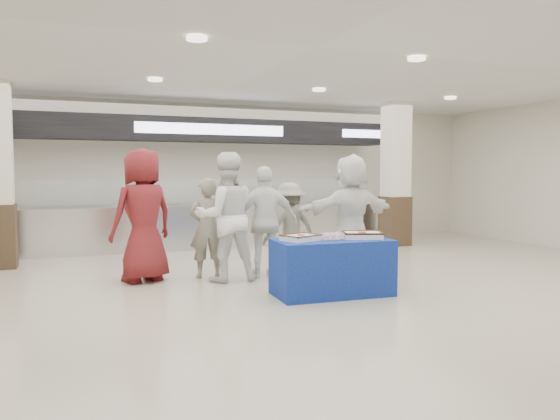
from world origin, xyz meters
name	(u,v)px	position (x,y,z in m)	size (l,w,h in m)	color
ground	(315,301)	(0.00, 0.00, 0.00)	(14.00, 14.00, 0.00)	beige
serving_line	(209,195)	(0.00, 5.40, 1.16)	(8.70, 0.85, 2.80)	silver
column_right	(395,177)	(4.00, 4.20, 1.53)	(0.55, 0.55, 3.20)	#352518
display_table	(332,267)	(0.37, 0.24, 0.38)	(1.55, 0.78, 0.75)	navy
sheet_cake_left	(301,237)	(-0.07, 0.28, 0.80)	(0.55, 0.49, 0.10)	white
sheet_cake_right	(362,234)	(0.81, 0.20, 0.80)	(0.62, 0.56, 0.10)	white
cupcake_tray	(332,236)	(0.39, 0.27, 0.79)	(0.49, 0.39, 0.07)	#A3A4A8
civilian_maroon	(143,215)	(-1.86, 2.09, 1.00)	(0.98, 0.64, 2.01)	maroon
soldier_a	(207,228)	(-0.88, 2.05, 0.78)	(0.57, 0.37, 1.55)	slate
chef_tall	(226,217)	(-0.69, 1.68, 0.97)	(0.95, 0.74, 1.95)	white
chef_short	(266,222)	(-0.02, 1.76, 0.87)	(1.02, 0.43, 1.74)	white
soldier_b	(290,227)	(0.51, 2.05, 0.74)	(0.95, 0.55, 1.48)	slate
civilian_white	(350,213)	(1.42, 1.63, 0.97)	(1.80, 0.57, 1.94)	white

